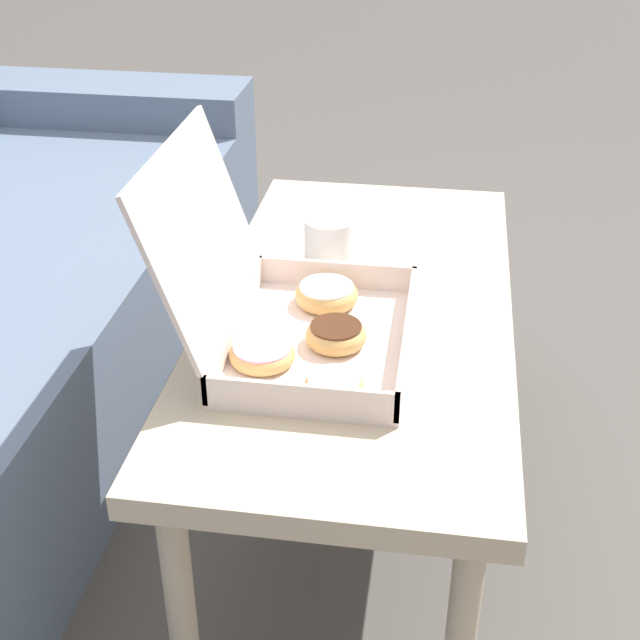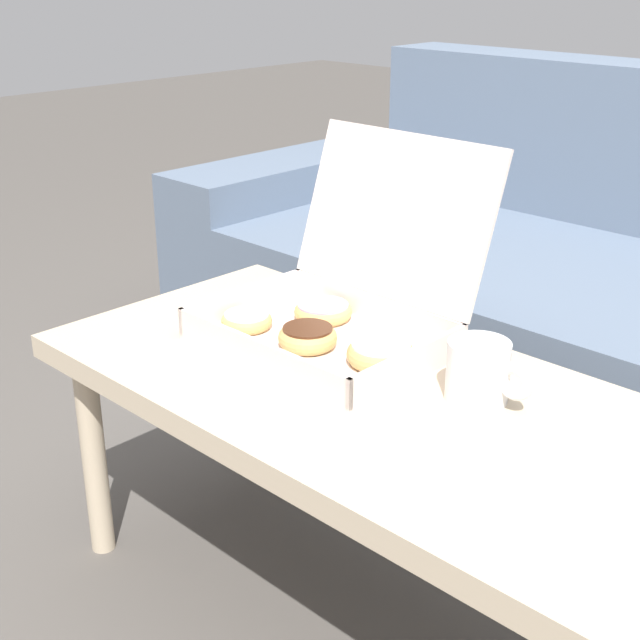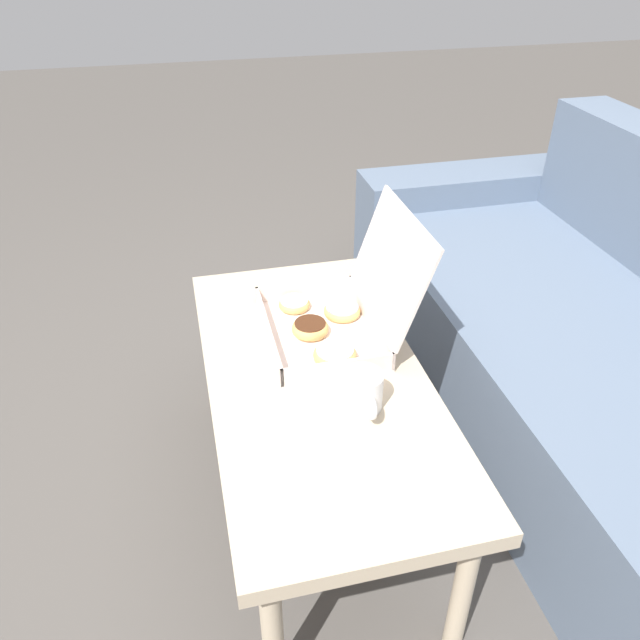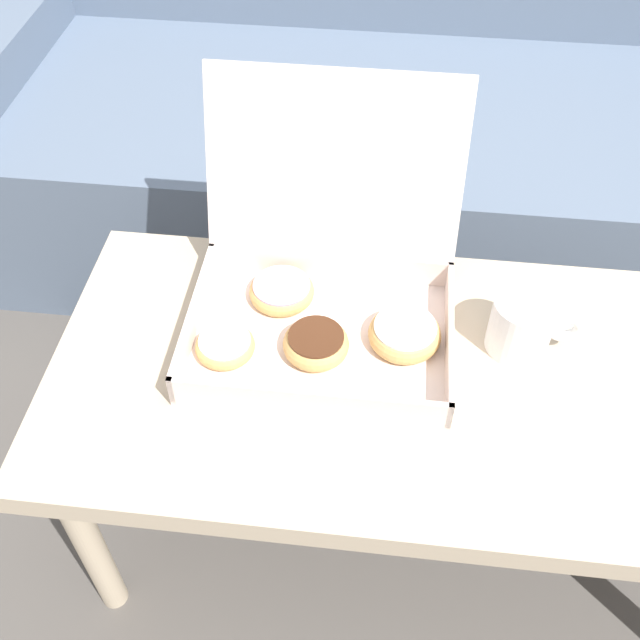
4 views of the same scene
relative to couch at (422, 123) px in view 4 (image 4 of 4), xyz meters
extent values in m
plane|color=#514C47|center=(0.00, -0.85, -0.27)|extent=(12.00, 12.00, 0.00)
cube|color=slate|center=(0.00, -0.15, -0.07)|extent=(1.85, 0.70, 0.40)
cube|color=slate|center=(0.00, 0.30, 0.13)|extent=(1.85, 0.20, 0.80)
cube|color=slate|center=(-1.04, -0.05, -0.02)|extent=(0.24, 0.90, 0.51)
cube|color=#C6B293|center=(0.00, -0.94, 0.15)|extent=(1.09, 0.53, 0.04)
cylinder|color=#C6B293|center=(-0.49, -1.14, -0.07)|extent=(0.04, 0.04, 0.40)
cylinder|color=#C6B293|center=(-0.49, -0.74, -0.07)|extent=(0.04, 0.04, 0.40)
cube|color=silver|center=(-0.15, -0.89, 0.18)|extent=(0.39, 0.28, 0.01)
cube|color=silver|center=(-0.15, -1.03, 0.21)|extent=(0.39, 0.01, 0.05)
cube|color=silver|center=(-0.15, -0.76, 0.21)|extent=(0.39, 0.01, 0.05)
cube|color=silver|center=(-0.34, -0.89, 0.21)|extent=(0.01, 0.28, 0.05)
cube|color=silver|center=(0.04, -0.89, 0.21)|extent=(0.01, 0.28, 0.05)
cube|color=silver|center=(-0.15, -0.71, 0.37)|extent=(0.39, 0.10, 0.27)
torus|color=tan|center=(-0.29, -0.94, 0.19)|extent=(0.09, 0.09, 0.03)
cylinder|color=white|center=(-0.29, -0.94, 0.20)|extent=(0.08, 0.08, 0.01)
torus|color=tan|center=(-0.16, -0.92, 0.20)|extent=(0.10, 0.10, 0.04)
cylinder|color=#472614|center=(-0.16, -0.92, 0.21)|extent=(0.08, 0.08, 0.02)
torus|color=tan|center=(-0.22, -0.81, 0.20)|extent=(0.10, 0.10, 0.03)
cylinder|color=pink|center=(-0.22, -0.81, 0.20)|extent=(0.09, 0.09, 0.01)
torus|color=tan|center=(-0.03, -0.89, 0.20)|extent=(0.11, 0.11, 0.04)
cylinder|color=white|center=(-0.03, -0.89, 0.21)|extent=(0.09, 0.09, 0.02)
cylinder|color=white|center=(0.14, -0.87, 0.22)|extent=(0.09, 0.09, 0.09)
torus|color=white|center=(0.20, -0.87, 0.22)|extent=(0.06, 0.02, 0.06)
camera|label=1|loc=(-1.35, -1.08, 0.94)|focal=50.00mm
camera|label=2|loc=(0.79, -1.87, 0.78)|focal=50.00mm
camera|label=3|loc=(1.17, -1.21, 1.13)|focal=35.00mm
camera|label=4|loc=(-0.07, -1.63, 1.03)|focal=42.00mm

